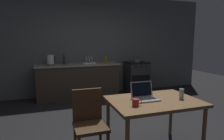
{
  "coord_description": "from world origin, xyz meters",
  "views": [
    {
      "loc": [
        -1.24,
        -2.98,
        1.51
      ],
      "look_at": [
        0.04,
        0.82,
        0.91
      ],
      "focal_mm": 31.67,
      "sensor_mm": 36.0,
      "label": 1
    }
  ],
  "objects_px": {
    "bottle": "(106,59)",
    "frying_pan": "(138,61)",
    "electric_kettle": "(51,60)",
    "drinking_glass": "(181,94)",
    "stove_oven": "(136,77)",
    "chair": "(89,120)",
    "dining_table": "(154,105)",
    "coffee_mug": "(136,102)",
    "bottle_b": "(64,59)",
    "dish_rack": "(89,62)",
    "laptop": "(145,96)"
  },
  "relations": [
    {
      "from": "bottle_b",
      "to": "coffee_mug",
      "type": "bearing_deg",
      "value": -80.16
    },
    {
      "from": "dish_rack",
      "to": "bottle_b",
      "type": "bearing_deg",
      "value": 172.81
    },
    {
      "from": "laptop",
      "to": "dish_rack",
      "type": "distance_m",
      "value": 2.89
    },
    {
      "from": "stove_oven",
      "to": "dish_rack",
      "type": "bearing_deg",
      "value": 179.9
    },
    {
      "from": "electric_kettle",
      "to": "chair",
      "type": "bearing_deg",
      "value": -82.49
    },
    {
      "from": "stove_oven",
      "to": "chair",
      "type": "height_order",
      "value": "stove_oven"
    },
    {
      "from": "bottle",
      "to": "drinking_glass",
      "type": "bearing_deg",
      "value": -86.88
    },
    {
      "from": "stove_oven",
      "to": "bottle",
      "type": "height_order",
      "value": "bottle"
    },
    {
      "from": "chair",
      "to": "dish_rack",
      "type": "distance_m",
      "value": 2.92
    },
    {
      "from": "dining_table",
      "to": "electric_kettle",
      "type": "relative_size",
      "value": 4.54
    },
    {
      "from": "dining_table",
      "to": "coffee_mug",
      "type": "distance_m",
      "value": 0.38
    },
    {
      "from": "dining_table",
      "to": "stove_oven",
      "type": "bearing_deg",
      "value": 68.65
    },
    {
      "from": "dish_rack",
      "to": "laptop",
      "type": "bearing_deg",
      "value": -87.1
    },
    {
      "from": "frying_pan",
      "to": "coffee_mug",
      "type": "distance_m",
      "value": 3.43
    },
    {
      "from": "frying_pan",
      "to": "coffee_mug",
      "type": "xyz_separation_m",
      "value": [
        -1.53,
        -3.06,
        -0.15
      ]
    },
    {
      "from": "electric_kettle",
      "to": "drinking_glass",
      "type": "xyz_separation_m",
      "value": [
        1.59,
        -3.03,
        -0.22
      ]
    },
    {
      "from": "stove_oven",
      "to": "laptop",
      "type": "distance_m",
      "value": 3.16
    },
    {
      "from": "dining_table",
      "to": "bottle",
      "type": "relative_size",
      "value": 4.72
    },
    {
      "from": "stove_oven",
      "to": "frying_pan",
      "type": "xyz_separation_m",
      "value": [
        0.04,
        -0.03,
        0.48
      ]
    },
    {
      "from": "bottle",
      "to": "drinking_glass",
      "type": "height_order",
      "value": "bottle"
    },
    {
      "from": "bottle",
      "to": "frying_pan",
      "type": "distance_m",
      "value": 0.99
    },
    {
      "from": "bottle_b",
      "to": "dish_rack",
      "type": "bearing_deg",
      "value": -7.19
    },
    {
      "from": "frying_pan",
      "to": "dish_rack",
      "type": "xyz_separation_m",
      "value": [
        -1.45,
        0.03,
        0.02
      ]
    },
    {
      "from": "bottle",
      "to": "frying_pan",
      "type": "height_order",
      "value": "bottle"
    },
    {
      "from": "frying_pan",
      "to": "bottle",
      "type": "bearing_deg",
      "value": -178.85
    },
    {
      "from": "drinking_glass",
      "to": "dish_rack",
      "type": "xyz_separation_m",
      "value": [
        -0.62,
        3.03,
        0.15
      ]
    },
    {
      "from": "frying_pan",
      "to": "chair",
      "type": "bearing_deg",
      "value": -126.21
    },
    {
      "from": "coffee_mug",
      "to": "stove_oven",
      "type": "bearing_deg",
      "value": 64.31
    },
    {
      "from": "electric_kettle",
      "to": "bottle_b",
      "type": "bearing_deg",
      "value": 13.37
    },
    {
      "from": "electric_kettle",
      "to": "frying_pan",
      "type": "xyz_separation_m",
      "value": [
        2.42,
        -0.03,
        -0.1
      ]
    },
    {
      "from": "coffee_mug",
      "to": "bottle_b",
      "type": "xyz_separation_m",
      "value": [
        -0.55,
        3.17,
        0.25
      ]
    },
    {
      "from": "dining_table",
      "to": "drinking_glass",
      "type": "distance_m",
      "value": 0.41
    },
    {
      "from": "chair",
      "to": "electric_kettle",
      "type": "relative_size",
      "value": 3.47
    },
    {
      "from": "laptop",
      "to": "bottle_b",
      "type": "bearing_deg",
      "value": 113.18
    },
    {
      "from": "bottle",
      "to": "laptop",
      "type": "bearing_deg",
      "value": -96.32
    },
    {
      "from": "dish_rack",
      "to": "coffee_mug",
      "type": "bearing_deg",
      "value": -91.56
    },
    {
      "from": "electric_kettle",
      "to": "bottle_b",
      "type": "height_order",
      "value": "bottle_b"
    },
    {
      "from": "chair",
      "to": "drinking_glass",
      "type": "relative_size",
      "value": 6.43
    },
    {
      "from": "electric_kettle",
      "to": "dining_table",
      "type": "bearing_deg",
      "value": -67.5
    },
    {
      "from": "laptop",
      "to": "drinking_glass",
      "type": "bearing_deg",
      "value": -8.71
    },
    {
      "from": "laptop",
      "to": "drinking_glass",
      "type": "height_order",
      "value": "laptop"
    },
    {
      "from": "laptop",
      "to": "bottle",
      "type": "xyz_separation_m",
      "value": [
        0.31,
        2.83,
        0.24
      ]
    },
    {
      "from": "dining_table",
      "to": "bottle",
      "type": "xyz_separation_m",
      "value": [
        0.21,
        2.9,
        0.36
      ]
    },
    {
      "from": "electric_kettle",
      "to": "bottle",
      "type": "bearing_deg",
      "value": -2.0
    },
    {
      "from": "stove_oven",
      "to": "bottle",
      "type": "relative_size",
      "value": 3.63
    },
    {
      "from": "dining_table",
      "to": "bottle_b",
      "type": "bearing_deg",
      "value": 106.29
    },
    {
      "from": "stove_oven",
      "to": "chair",
      "type": "xyz_separation_m",
      "value": [
        -2.0,
        -2.82,
        0.07
      ]
    },
    {
      "from": "laptop",
      "to": "coffee_mug",
      "type": "bearing_deg",
      "value": -128.77
    },
    {
      "from": "chair",
      "to": "stove_oven",
      "type": "bearing_deg",
      "value": 36.99
    },
    {
      "from": "drinking_glass",
      "to": "bottle",
      "type": "bearing_deg",
      "value": 93.12
    }
  ]
}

